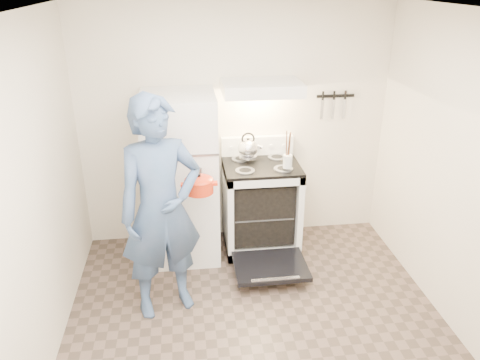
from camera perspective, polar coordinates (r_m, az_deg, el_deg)
The scene contains 15 objects.
floor at distance 3.97m, azimuth 2.68°, elevation -19.34°, with size 3.60×3.60×0.00m, color brown.
back_wall at distance 4.90m, azimuth -0.60°, elevation 6.49°, with size 3.20×0.02×2.50m, color beige.
refrigerator at distance 4.68m, azimuth -7.15°, elevation 0.21°, with size 0.70×0.70×1.70m, color white.
stove_body at distance 4.93m, azimuth 2.54°, elevation -3.35°, with size 0.76×0.65×0.92m, color white.
cooktop at distance 4.73m, azimuth 2.64°, elevation 1.77°, with size 0.76×0.65×0.03m, color black.
backsplash at distance 4.95m, azimuth 2.12°, elevation 4.24°, with size 0.76×0.07×0.20m, color white.
oven_door at distance 4.60m, azimuth 3.71°, elevation -10.44°, with size 0.70×0.54×0.04m, color black.
oven_rack at distance 4.94m, azimuth 2.54°, elevation -3.56°, with size 0.60×0.52×0.01m, color slate.
range_hood at distance 4.57m, azimuth 2.67°, elevation 11.16°, with size 0.76×0.50×0.12m, color white.
knife_strip at distance 5.03m, azimuth 11.57°, elevation 10.02°, with size 0.40×0.02×0.03m, color black.
pizza_stone at distance 5.00m, azimuth 3.47°, elevation -3.02°, with size 0.31×0.31×0.02m, color #8B6546.
tea_kettle at distance 4.75m, azimuth 0.98°, elevation 4.04°, with size 0.25×0.21×0.30m, color #BABABF, non-canonical shape.
utensil_jar at distance 4.56m, azimuth 5.83°, elevation 2.28°, with size 0.09×0.09×0.13m, color silver.
person at distance 3.85m, azimuth -9.61°, elevation -3.64°, with size 0.70×0.46×1.91m, color navy.
dutch_oven at distance 4.06m, azimuth -5.00°, elevation -0.76°, with size 0.32×0.25×0.22m, color red, non-canonical shape.
Camera 1 is at (-0.54, -2.84, 2.72)m, focal length 35.00 mm.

